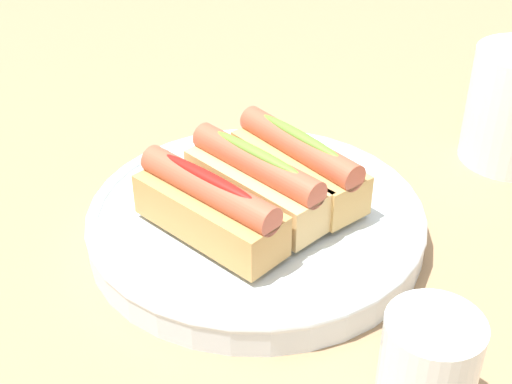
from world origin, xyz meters
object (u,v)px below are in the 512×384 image
(hotdog_front, at_px, (209,207))
(serving_bowl, at_px, (256,223))
(hotdog_back, at_px, (256,185))
(hotdog_side, at_px, (299,165))
(water_glass, at_px, (427,374))

(hotdog_front, bearing_deg, serving_bowl, 93.12)
(hotdog_back, bearing_deg, hotdog_front, -86.88)
(serving_bowl, height_order, hotdog_side, hotdog_side)
(water_glass, bearing_deg, hotdog_front, -175.14)
(serving_bowl, bearing_deg, hotdog_front, -86.88)
(serving_bowl, bearing_deg, hotdog_side, 93.12)
(hotdog_front, bearing_deg, water_glass, 4.86)
(water_glass, bearing_deg, hotdog_back, 171.63)
(water_glass, bearing_deg, serving_bowl, 171.63)
(hotdog_side, distance_m, water_glass, 0.26)
(water_glass, bearing_deg, hotdog_side, 159.51)
(hotdog_back, xyz_separation_m, water_glass, (0.24, -0.03, -0.02))
(serving_bowl, height_order, hotdog_back, hotdog_back)
(serving_bowl, distance_m, hotdog_side, 0.07)
(hotdog_side, bearing_deg, hotdog_front, -86.88)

